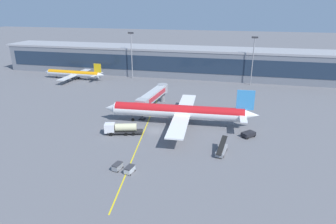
{
  "coord_description": "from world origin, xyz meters",
  "views": [
    {
      "loc": [
        21.99,
        -77.48,
        35.53
      ],
      "look_at": [
        2.77,
        4.88,
        4.5
      ],
      "focal_mm": 31.78,
      "sensor_mm": 36.0,
      "label": 1
    }
  ],
  "objects_px": {
    "fuel_tanker": "(121,128)",
    "pushback_tug": "(249,134)",
    "belt_loader": "(222,150)",
    "baggage_cart_0": "(117,166)",
    "commuter_jet_far": "(74,74)",
    "main_airliner": "(179,112)",
    "baggage_cart_1": "(130,169)"
  },
  "relations": [
    {
      "from": "main_airliner",
      "to": "commuter_jet_far",
      "type": "xyz_separation_m",
      "value": [
        -61.93,
        45.47,
        -1.31
      ]
    },
    {
      "from": "belt_loader",
      "to": "pushback_tug",
      "type": "relative_size",
      "value": 1.63
    },
    {
      "from": "baggage_cart_0",
      "to": "pushback_tug",
      "type": "bearing_deg",
      "value": 40.32
    },
    {
      "from": "main_airliner",
      "to": "commuter_jet_far",
      "type": "height_order",
      "value": "main_airliner"
    },
    {
      "from": "baggage_cart_1",
      "to": "pushback_tug",
      "type": "bearing_deg",
      "value": 44.24
    },
    {
      "from": "baggage_cart_1",
      "to": "commuter_jet_far",
      "type": "xyz_separation_m",
      "value": [
        -56.68,
        75.69,
        2.08
      ]
    },
    {
      "from": "belt_loader",
      "to": "baggage_cart_0",
      "type": "distance_m",
      "value": 26.05
    },
    {
      "from": "baggage_cart_1",
      "to": "commuter_jet_far",
      "type": "height_order",
      "value": "commuter_jet_far"
    },
    {
      "from": "commuter_jet_far",
      "to": "fuel_tanker",
      "type": "bearing_deg",
      "value": -50.2
    },
    {
      "from": "baggage_cart_0",
      "to": "commuter_jet_far",
      "type": "xyz_separation_m",
      "value": [
        -53.54,
        75.08,
        2.08
      ]
    },
    {
      "from": "belt_loader",
      "to": "baggage_cart_0",
      "type": "bearing_deg",
      "value": -149.74
    },
    {
      "from": "main_airliner",
      "to": "belt_loader",
      "type": "bearing_deg",
      "value": -49.46
    },
    {
      "from": "baggage_cart_0",
      "to": "main_airliner",
      "type": "bearing_deg",
      "value": 74.18
    },
    {
      "from": "fuel_tanker",
      "to": "pushback_tug",
      "type": "distance_m",
      "value": 36.3
    },
    {
      "from": "commuter_jet_far",
      "to": "baggage_cart_1",
      "type": "bearing_deg",
      "value": -53.18
    },
    {
      "from": "belt_loader",
      "to": "commuter_jet_far",
      "type": "relative_size",
      "value": 0.21
    },
    {
      "from": "fuel_tanker",
      "to": "baggage_cart_1",
      "type": "height_order",
      "value": "fuel_tanker"
    },
    {
      "from": "belt_loader",
      "to": "baggage_cart_1",
      "type": "bearing_deg",
      "value": -144.64
    },
    {
      "from": "main_airliner",
      "to": "fuel_tanker",
      "type": "distance_m",
      "value": 18.66
    },
    {
      "from": "belt_loader",
      "to": "pushback_tug",
      "type": "distance_m",
      "value": 13.61
    },
    {
      "from": "commuter_jet_far",
      "to": "baggage_cart_0",
      "type": "bearing_deg",
      "value": -54.51
    },
    {
      "from": "fuel_tanker",
      "to": "main_airliner",
      "type": "bearing_deg",
      "value": 36.93
    },
    {
      "from": "belt_loader",
      "to": "baggage_cart_1",
      "type": "distance_m",
      "value": 23.74
    },
    {
      "from": "fuel_tanker",
      "to": "commuter_jet_far",
      "type": "xyz_separation_m",
      "value": [
        -47.14,
        56.59,
        1.11
      ]
    },
    {
      "from": "belt_loader",
      "to": "commuter_jet_far",
      "type": "distance_m",
      "value": 98.1
    },
    {
      "from": "belt_loader",
      "to": "pushback_tug",
      "type": "xyz_separation_m",
      "value": [
        6.83,
        11.77,
        -0.14
      ]
    },
    {
      "from": "main_airliner",
      "to": "fuel_tanker",
      "type": "relative_size",
      "value": 4.33
    },
    {
      "from": "main_airliner",
      "to": "baggage_cart_1",
      "type": "xyz_separation_m",
      "value": [
        -5.25,
        -30.23,
        -3.39
      ]
    },
    {
      "from": "baggage_cart_0",
      "to": "baggage_cart_1",
      "type": "xyz_separation_m",
      "value": [
        3.14,
        -0.61,
        0.0
      ]
    },
    {
      "from": "pushback_tug",
      "to": "fuel_tanker",
      "type": "bearing_deg",
      "value": -169.85
    },
    {
      "from": "pushback_tug",
      "to": "baggage_cart_0",
      "type": "relative_size",
      "value": 1.49
    },
    {
      "from": "baggage_cart_0",
      "to": "belt_loader",
      "type": "bearing_deg",
      "value": 30.26
    }
  ]
}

